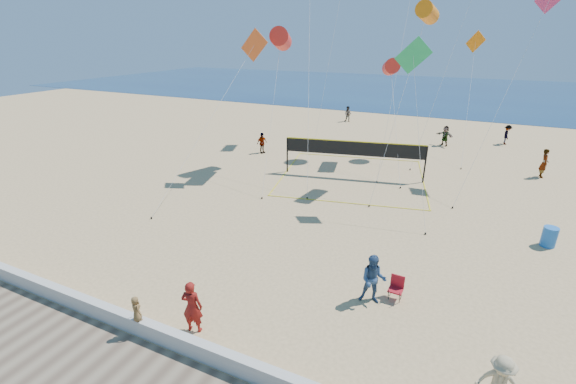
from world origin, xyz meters
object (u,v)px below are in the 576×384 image
at_px(camp_chair, 396,286).
at_px(volleyball_net, 354,153).
at_px(trash_barrel, 549,237).
at_px(woman, 192,307).

xyz_separation_m(camp_chair, volleyball_net, (-5.01, 11.71, 1.17)).
bearing_deg(trash_barrel, volleyball_net, 153.96).
bearing_deg(volleyball_net, camp_chair, -78.44).
bearing_deg(woman, camp_chair, -157.79).
relative_size(camp_chair, trash_barrel, 1.09).
distance_m(woman, volleyball_net, 16.08).
xyz_separation_m(woman, trash_barrel, (10.88, 10.97, -0.45)).
distance_m(woman, camp_chair, 6.99).
height_order(woman, camp_chair, woman).
bearing_deg(camp_chair, volleyball_net, 115.97).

